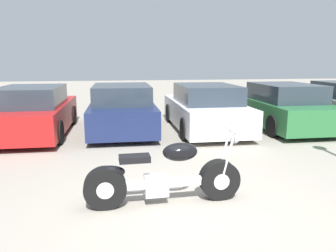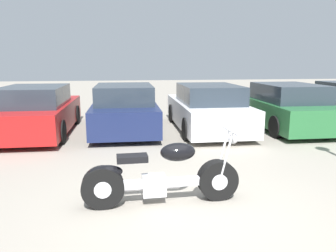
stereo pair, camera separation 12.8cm
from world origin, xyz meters
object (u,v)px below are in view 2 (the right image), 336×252
motorcycle (160,177)px  parked_car_green (285,107)px  parked_car_navy (125,109)px  parked_car_red (37,112)px  parked_car_white (207,109)px

motorcycle → parked_car_green: size_ratio=0.54×
parked_car_navy → parked_car_green: same height
parked_car_red → parked_car_navy: same height
parked_car_navy → parked_car_white: same height
motorcycle → parked_car_white: size_ratio=0.54×
parked_car_red → parked_car_white: (4.94, -0.09, 0.00)m
motorcycle → parked_car_navy: parked_car_navy is taller
motorcycle → parked_car_green: bearing=48.3°
parked_car_green → motorcycle: bearing=-131.7°
motorcycle → parked_car_white: (1.97, 4.99, 0.23)m
motorcycle → parked_car_navy: bearing=95.4°
parked_car_red → parked_car_green: same height
parked_car_red → parked_car_green: 7.42m
parked_car_red → parked_car_green: (7.41, -0.08, 0.00)m
parked_car_red → parked_car_navy: 2.48m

